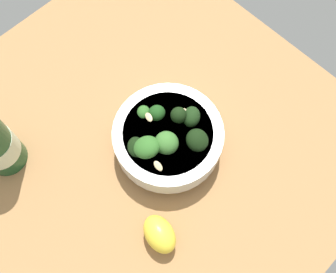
# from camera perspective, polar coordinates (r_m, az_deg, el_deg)

# --- Properties ---
(ground_plane) EXTENTS (0.71, 0.71, 0.04)m
(ground_plane) POSITION_cam_1_polar(r_m,az_deg,el_deg) (0.71, -4.31, -1.86)
(ground_plane) COLOR #996D42
(bowl_of_broccoli) EXTENTS (0.18, 0.18, 0.09)m
(bowl_of_broccoli) POSITION_cam_1_polar(r_m,az_deg,el_deg) (0.65, -0.03, -0.08)
(bowl_of_broccoli) COLOR white
(bowl_of_broccoli) RESTS_ON ground_plane
(lemon_wedge) EXTENTS (0.07, 0.06, 0.05)m
(lemon_wedge) POSITION_cam_1_polar(r_m,az_deg,el_deg) (0.62, -1.22, -13.89)
(lemon_wedge) COLOR yellow
(lemon_wedge) RESTS_ON ground_plane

